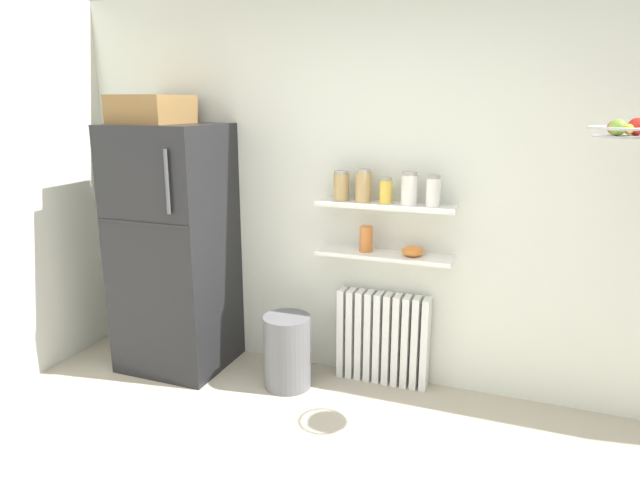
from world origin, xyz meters
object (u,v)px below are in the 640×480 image
Objects in this scene: hanging_fruit_basket at (623,129)px; storage_jar_0 at (341,186)px; storage_jar_4 at (433,191)px; shelf_bowl at (413,251)px; storage_jar_3 at (409,189)px; storage_jar_1 at (363,186)px; vase at (366,239)px; radiator at (383,338)px; storage_jar_2 at (386,191)px; trash_bin at (287,351)px; refrigerator at (173,243)px.

storage_jar_0 is at bearing 166.45° from hanging_fruit_basket.
shelf_bowl is at bearing 180.00° from storage_jar_4.
shelf_bowl is (0.04, 0.00, -0.40)m from storage_jar_3.
storage_jar_0 is 0.67× the size of hanging_fruit_basket.
storage_jar_0 is 1.38× the size of shelf_bowl.
vase is at bearing 0.00° from storage_jar_1.
vase is at bearing 164.78° from hanging_fruit_basket.
shelf_bowl is (0.31, 0.00, -0.05)m from vase.
storage_jar_1 is at bearing -168.61° from radiator.
radiator is at bearing 90.00° from storage_jar_2.
storage_jar_3 is at bearing -0.00° from storage_jar_1.
storage_jar_2 is at bearing 180.00° from storage_jar_4.
vase is 0.92m from trash_bin.
storage_jar_2 is 0.57× the size of hanging_fruit_basket.
refrigerator is 6.63× the size of hanging_fruit_basket.
refrigerator is at bearing -170.56° from radiator.
storage_jar_4 is 1.14× the size of vase.
hanging_fruit_basket is at bearing -19.38° from shelf_bowl.
refrigerator is at bearing -173.08° from storage_jar_4.
radiator is (1.47, 0.24, -0.59)m from refrigerator.
refrigerator is 1.67m from shelf_bowl.
radiator is 1.94m from hanging_fruit_basket.
storage_jar_4 reaches higher than trash_bin.
shelf_bowl is 0.28× the size of trash_bin.
storage_jar_1 is 1.22m from trash_bin.
refrigerator reaches higher than radiator.
storage_jar_4 is at bearing 16.55° from trash_bin.
vase is (0.03, 0.00, -0.35)m from storage_jar_1.
refrigerator is at bearing 176.71° from hanging_fruit_basket.
storage_jar_1 is 0.30m from storage_jar_3.
refrigerator is 13.57× the size of shelf_bowl.
radiator is 3.07× the size of storage_jar_3.
refrigerator is 9.27× the size of storage_jar_3.
refrigerator is 1.69m from storage_jar_3.
refrigerator reaches higher than shelf_bowl.
storage_jar_1 reaches higher than trash_bin.
storage_jar_4 is (0.45, 0.00, -0.01)m from storage_jar_1.
shelf_bowl is (0.19, 0.00, -0.38)m from storage_jar_2.
storage_jar_1 is at bearing 0.00° from storage_jar_0.
storage_jar_3 is (0.30, -0.00, -0.00)m from storage_jar_1.
vase is at bearing -166.23° from radiator.
storage_jar_2 is at bearing 0.00° from vase.
storage_jar_3 is at bearing -11.39° from radiator.
vase reaches higher than shelf_bowl.
vase is 1.20× the size of shelf_bowl.
storage_jar_2 is 0.98× the size of vase.
storage_jar_1 is 0.43× the size of trash_bin.
refrigerator is at bearing -172.46° from storage_jar_3.
storage_jar_1 reaches higher than vase.
storage_jar_2 is 0.86× the size of storage_jar_4.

